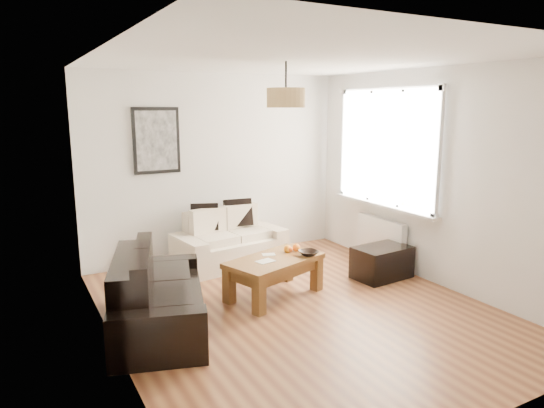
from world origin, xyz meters
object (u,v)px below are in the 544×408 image
sofa_leather (159,292)px  coffee_table (274,277)px  ottoman (382,262)px  loveseat_cream (230,238)px

sofa_leather → coffee_table: bearing=-66.2°
sofa_leather → ottoman: (2.88, 0.05, -0.16)m
sofa_leather → ottoman: bearing=-72.0°
coffee_table → ottoman: coffee_table is taller
sofa_leather → ottoman: size_ratio=2.39×
loveseat_cream → sofa_leather: bearing=-140.7°
sofa_leather → ottoman: 2.89m
coffee_table → sofa_leather: bearing=-173.1°
ottoman → loveseat_cream: bearing=135.6°
coffee_table → loveseat_cream: bearing=88.6°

